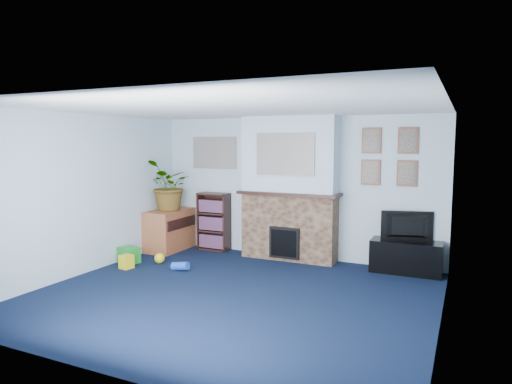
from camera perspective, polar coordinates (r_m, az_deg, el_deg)
The scene contains 26 objects.
floor at distance 6.07m, azimuth -2.98°, elevation -12.77°, with size 5.00×4.50×0.01m, color black.
ceiling at distance 5.75m, azimuth -3.12°, elevation 10.47°, with size 5.00×4.50×0.01m, color white.
wall_back at distance 7.83m, azimuth 4.73°, elevation 0.55°, with size 5.00×0.04×2.40m, color silver.
wall_front at distance 3.97m, azimuth -18.58°, elevation -5.35°, with size 5.00×0.04×2.40m, color silver.
wall_left at distance 7.30m, azimuth -20.64°, elevation -0.25°, with size 0.04×4.50×2.40m, color silver.
wall_right at distance 5.12m, azimuth 22.50°, elevation -2.95°, with size 0.04×4.50×2.40m, color silver.
chimney_breast at distance 7.64m, azimuth 4.20°, elevation 0.29°, with size 1.72×0.50×2.40m.
collage_main at distance 7.41m, azimuth 3.65°, elevation 4.73°, with size 1.00×0.03×0.68m, color gray.
collage_left at distance 8.44m, azimuth -5.21°, elevation 4.90°, with size 0.90×0.03×0.58m, color gray.
portrait_tl at distance 7.42m, azimuth 14.24°, elevation 6.25°, with size 0.30×0.03×0.40m, color brown.
portrait_tr at distance 7.34m, azimuth 18.49°, elevation 6.12°, with size 0.30×0.03×0.40m, color brown.
portrait_bl at distance 7.44m, azimuth 14.14°, elevation 2.39°, with size 0.30×0.03×0.40m, color brown.
portrait_br at distance 7.35m, azimuth 18.35°, elevation 2.22°, with size 0.30×0.03×0.40m, color brown.
tv_stand at distance 7.34m, azimuth 18.26°, elevation -7.86°, with size 1.04×0.44×0.49m, color black.
television at distance 7.26m, azimuth 18.41°, elevation -4.09°, with size 0.77×0.10×0.44m, color black.
bookshelf at distance 8.44m, azimuth -5.27°, elevation -3.84°, with size 0.58×0.28×1.05m.
sideboard at distance 8.57m, azimuth -10.77°, elevation -4.79°, with size 0.53×0.95×0.74m, color #A05533.
potted_plant at distance 8.38m, azimuth -10.81°, elevation 0.81°, with size 0.83×0.72×0.92m, color #26661E.
mantel_clock at distance 7.62m, azimuth 3.50°, elevation 0.55°, with size 0.09×0.05×0.13m, color gold.
mantel_candle at distance 7.50m, azimuth 6.00°, elevation 0.51°, with size 0.05×0.05×0.17m, color #B2BFC6.
mantel_teddy at distance 7.81m, azimuth 0.27°, elevation 0.66°, with size 0.12×0.12×0.12m, color gray.
mantel_can at distance 7.40m, azimuth 8.58°, elevation 0.24°, with size 0.06×0.06×0.11m, color yellow.
green_crate at distance 7.85m, azimuth -15.61°, elevation -7.51°, with size 0.32×0.26×0.26m, color #198C26.
toy_ball at distance 7.69m, azimuth -11.97°, elevation -8.07°, with size 0.17×0.17×0.17m, color yellow.
toy_block at distance 7.52m, azimuth -15.89°, elevation -8.35°, with size 0.18×0.18×0.21m, color yellow.
toy_tube at distance 7.23m, azimuth -9.45°, elevation -9.12°, with size 0.13×0.13×0.28m, color blue.
Camera 1 is at (2.71, -5.06, 1.98)m, focal length 32.00 mm.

